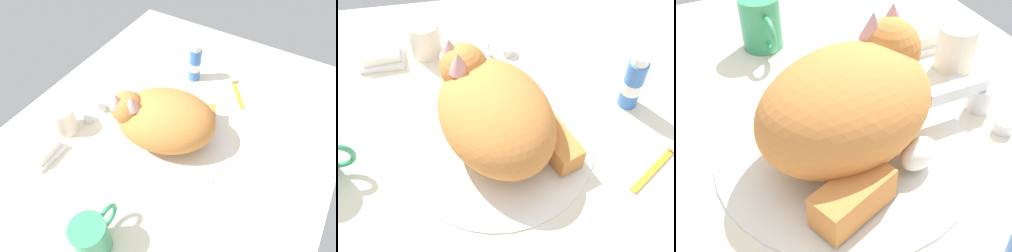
% 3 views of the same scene
% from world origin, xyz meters
% --- Properties ---
extents(ground_plane, '(1.10, 0.83, 0.03)m').
position_xyz_m(ground_plane, '(0.00, 0.00, -0.01)').
color(ground_plane, silver).
extents(sink_basin, '(0.35, 0.35, 0.01)m').
position_xyz_m(sink_basin, '(0.00, 0.00, 0.00)').
color(sink_basin, silver).
rests_on(sink_basin, ground_plane).
extents(faucet, '(0.14, 0.11, 0.06)m').
position_xyz_m(faucet, '(0.00, 0.20, 0.03)').
color(faucet, silver).
rests_on(faucet, ground_plane).
extents(cat, '(0.26, 0.29, 0.16)m').
position_xyz_m(cat, '(-0.00, 0.01, 0.08)').
color(cat, '#D17F3D').
rests_on(cat, sink_basin).
extents(coffee_mug, '(0.11, 0.07, 0.09)m').
position_xyz_m(coffee_mug, '(-0.31, -0.02, 0.05)').
color(coffee_mug, '#389966').
rests_on(coffee_mug, ground_plane).
extents(rinse_cup, '(0.06, 0.06, 0.08)m').
position_xyz_m(rinse_cup, '(-0.11, 0.25, 0.04)').
color(rinse_cup, silver).
rests_on(rinse_cup, ground_plane).
extents(soap_dish, '(0.09, 0.06, 0.01)m').
position_xyz_m(soap_dish, '(-0.20, 0.24, 0.01)').
color(soap_dish, white).
rests_on(soap_dish, ground_plane).
extents(soap_bar, '(0.08, 0.05, 0.02)m').
position_xyz_m(soap_bar, '(-0.20, 0.24, 0.02)').
color(soap_bar, white).
rests_on(soap_bar, soap_dish).
extents(toothpaste_bottle, '(0.04, 0.04, 0.13)m').
position_xyz_m(toothpaste_bottle, '(0.26, 0.05, 0.06)').
color(toothpaste_bottle, '#3870C6').
rests_on(toothpaste_bottle, ground_plane).
extents(toothbrush, '(0.11, 0.09, 0.02)m').
position_xyz_m(toothbrush, '(0.27, -0.09, 0.01)').
color(toothbrush, orange).
rests_on(toothbrush, ground_plane).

